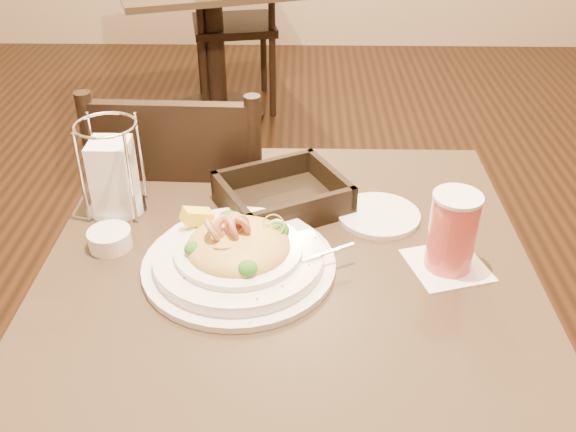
{
  "coord_description": "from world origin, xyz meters",
  "views": [
    {
      "loc": [
        0.02,
        -0.96,
        1.44
      ],
      "look_at": [
        0.0,
        0.02,
        0.81
      ],
      "focal_mm": 40.0,
      "sensor_mm": 36.0,
      "label": 1
    }
  ],
  "objects_px": {
    "bread_basket": "(283,198)",
    "dining_chair_near": "(194,230)",
    "main_table": "(288,347)",
    "drink_glass": "(452,232)",
    "napkin_caddy": "(113,174)",
    "side_plate": "(379,215)",
    "butter_ramekin": "(110,239)",
    "dining_chair_far": "(234,19)",
    "pasta_bowl": "(238,253)",
    "background_table": "(212,24)"
  },
  "relations": [
    {
      "from": "dining_chair_far",
      "to": "pasta_bowl",
      "type": "height_order",
      "value": "dining_chair_far"
    },
    {
      "from": "bread_basket",
      "to": "butter_ramekin",
      "type": "height_order",
      "value": "bread_basket"
    },
    {
      "from": "main_table",
      "to": "drink_glass",
      "type": "relative_size",
      "value": 5.42
    },
    {
      "from": "main_table",
      "to": "dining_chair_far",
      "type": "distance_m",
      "value": 2.41
    },
    {
      "from": "dining_chair_far",
      "to": "side_plate",
      "type": "xyz_separation_m",
      "value": [
        0.51,
        -2.25,
        0.24
      ]
    },
    {
      "from": "drink_glass",
      "to": "butter_ramekin",
      "type": "height_order",
      "value": "drink_glass"
    },
    {
      "from": "pasta_bowl",
      "to": "butter_ramekin",
      "type": "bearing_deg",
      "value": 166.55
    },
    {
      "from": "dining_chair_near",
      "to": "napkin_caddy",
      "type": "distance_m",
      "value": 0.42
    },
    {
      "from": "dining_chair_near",
      "to": "napkin_caddy",
      "type": "height_order",
      "value": "dining_chair_near"
    },
    {
      "from": "main_table",
      "to": "butter_ramekin",
      "type": "relative_size",
      "value": 10.97
    },
    {
      "from": "pasta_bowl",
      "to": "dining_chair_near",
      "type": "bearing_deg",
      "value": 110.2
    },
    {
      "from": "dining_chair_near",
      "to": "drink_glass",
      "type": "height_order",
      "value": "dining_chair_near"
    },
    {
      "from": "dining_chair_far",
      "to": "butter_ramekin",
      "type": "height_order",
      "value": "dining_chair_far"
    },
    {
      "from": "background_table",
      "to": "napkin_caddy",
      "type": "distance_m",
      "value": 2.15
    },
    {
      "from": "background_table",
      "to": "napkin_caddy",
      "type": "height_order",
      "value": "napkin_caddy"
    },
    {
      "from": "bread_basket",
      "to": "side_plate",
      "type": "height_order",
      "value": "bread_basket"
    },
    {
      "from": "pasta_bowl",
      "to": "butter_ramekin",
      "type": "height_order",
      "value": "pasta_bowl"
    },
    {
      "from": "napkin_caddy",
      "to": "butter_ramekin",
      "type": "height_order",
      "value": "napkin_caddy"
    },
    {
      "from": "pasta_bowl",
      "to": "bread_basket",
      "type": "relative_size",
      "value": 1.26
    },
    {
      "from": "side_plate",
      "to": "butter_ramekin",
      "type": "height_order",
      "value": "butter_ramekin"
    },
    {
      "from": "main_table",
      "to": "bread_basket",
      "type": "bearing_deg",
      "value": 94.62
    },
    {
      "from": "bread_basket",
      "to": "napkin_caddy",
      "type": "distance_m",
      "value": 0.35
    },
    {
      "from": "bread_basket",
      "to": "dining_chair_near",
      "type": "bearing_deg",
      "value": 134.29
    },
    {
      "from": "dining_chair_far",
      "to": "bread_basket",
      "type": "height_order",
      "value": "dining_chair_far"
    },
    {
      "from": "bread_basket",
      "to": "side_plate",
      "type": "xyz_separation_m",
      "value": [
        0.2,
        -0.03,
        -0.02
      ]
    },
    {
      "from": "drink_glass",
      "to": "bread_basket",
      "type": "height_order",
      "value": "drink_glass"
    },
    {
      "from": "dining_chair_near",
      "to": "bread_basket",
      "type": "xyz_separation_m",
      "value": [
        0.24,
        -0.25,
        0.25
      ]
    },
    {
      "from": "dining_chair_near",
      "to": "main_table",
      "type": "bearing_deg",
      "value": 122.91
    },
    {
      "from": "napkin_caddy",
      "to": "side_plate",
      "type": "height_order",
      "value": "napkin_caddy"
    },
    {
      "from": "background_table",
      "to": "drink_glass",
      "type": "xyz_separation_m",
      "value": [
        0.73,
        -2.31,
        0.3
      ]
    },
    {
      "from": "dining_chair_far",
      "to": "napkin_caddy",
      "type": "xyz_separation_m",
      "value": [
        -0.03,
        -2.22,
        0.31
      ]
    },
    {
      "from": "dining_chair_far",
      "to": "pasta_bowl",
      "type": "bearing_deg",
      "value": 84.99
    },
    {
      "from": "bread_basket",
      "to": "side_plate",
      "type": "bearing_deg",
      "value": -9.78
    },
    {
      "from": "background_table",
      "to": "drink_glass",
      "type": "distance_m",
      "value": 2.44
    },
    {
      "from": "background_table",
      "to": "dining_chair_near",
      "type": "height_order",
      "value": "dining_chair_near"
    },
    {
      "from": "pasta_bowl",
      "to": "side_plate",
      "type": "bearing_deg",
      "value": 32.47
    },
    {
      "from": "background_table",
      "to": "butter_ramekin",
      "type": "xyz_separation_m",
      "value": [
        0.09,
        -2.26,
        0.25
      ]
    },
    {
      "from": "dining_chair_near",
      "to": "drink_glass",
      "type": "bearing_deg",
      "value": 142.76
    },
    {
      "from": "napkin_caddy",
      "to": "butter_ramekin",
      "type": "xyz_separation_m",
      "value": [
        0.02,
        -0.13,
        -0.07
      ]
    },
    {
      "from": "background_table",
      "to": "dining_chair_far",
      "type": "relative_size",
      "value": 1.23
    },
    {
      "from": "main_table",
      "to": "dining_chair_far",
      "type": "xyz_separation_m",
      "value": [
        -0.33,
        2.39,
        -0.0
      ]
    },
    {
      "from": "main_table",
      "to": "dining_chair_far",
      "type": "relative_size",
      "value": 0.97
    },
    {
      "from": "dining_chair_near",
      "to": "side_plate",
      "type": "height_order",
      "value": "dining_chair_near"
    },
    {
      "from": "bread_basket",
      "to": "main_table",
      "type": "bearing_deg",
      "value": -85.38
    },
    {
      "from": "main_table",
      "to": "drink_glass",
      "type": "height_order",
      "value": "drink_glass"
    },
    {
      "from": "dining_chair_far",
      "to": "pasta_bowl",
      "type": "distance_m",
      "value": 2.44
    },
    {
      "from": "pasta_bowl",
      "to": "napkin_caddy",
      "type": "xyz_separation_m",
      "value": [
        -0.27,
        0.19,
        0.05
      ]
    },
    {
      "from": "main_table",
      "to": "butter_ramekin",
      "type": "height_order",
      "value": "butter_ramekin"
    },
    {
      "from": "main_table",
      "to": "dining_chair_near",
      "type": "height_order",
      "value": "dining_chair_near"
    },
    {
      "from": "background_table",
      "to": "side_plate",
      "type": "xyz_separation_m",
      "value": [
        0.62,
        -2.15,
        0.23
      ]
    }
  ]
}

